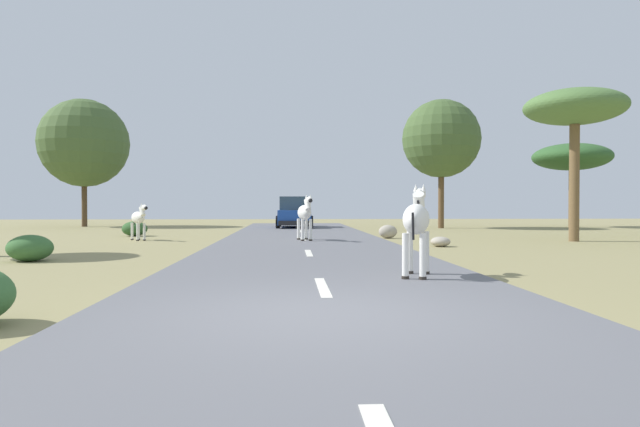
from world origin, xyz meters
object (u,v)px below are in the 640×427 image
object	(u,v)px
bush_2	(30,248)
tree_6	(575,109)
zebra_0	(305,213)
zebra_1	(139,218)
bush_1	(135,229)
tree_2	(572,157)
tree_0	(441,139)
car_0	(294,213)
zebra_2	(417,220)
tree_1	(84,143)
rock_0	(440,242)
rock_1	(388,232)

from	to	relation	value
bush_2	tree_6	bearing A→B (deg)	20.77
zebra_0	zebra_1	distance (m)	6.23
zebra_0	bush_1	bearing A→B (deg)	-39.17
tree_2	tree_6	distance (m)	13.79
tree_0	car_0	bearing A→B (deg)	176.32
zebra_0	tree_2	distance (m)	20.28
zebra_1	tree_6	size ratio (longest dim) A/B	0.25
tree_6	tree_0	bearing A→B (deg)	98.39
zebra_0	bush_2	xyz separation A→B (m)	(-6.61, -6.48, -0.71)
zebra_2	tree_1	xyz separation A→B (m)	(-14.71, 24.56, 4.03)
tree_0	bush_2	size ratio (longest dim) A/B	7.06
zebra_0	rock_0	bearing A→B (deg)	138.32
zebra_0	rock_1	world-z (taller)	zebra_0
zebra_0	rock_0	size ratio (longest dim) A/B	2.77
tree_1	bush_1	xyz separation A→B (m)	(5.94, -10.66, -4.76)
zebra_0	tree_0	distance (m)	14.36
bush_1	bush_2	bearing A→B (deg)	-87.46
zebra_0	zebra_2	xyz separation A→B (m)	(1.70, -9.98, 0.02)
car_0	tree_1	xyz separation A→B (m)	(-12.74, 2.87, 4.22)
zebra_2	tree_0	size ratio (longest dim) A/B	0.23
zebra_1	rock_1	size ratio (longest dim) A/B	1.92
zebra_0	rock_1	distance (m)	3.85
zebra_2	rock_0	bearing A→B (deg)	89.64
rock_1	tree_2	bearing A→B (deg)	38.48
zebra_2	tree_6	world-z (taller)	tree_6
car_0	bush_2	distance (m)	19.27
zebra_0	bush_2	bearing A→B (deg)	34.27
car_0	tree_1	distance (m)	13.73
zebra_0	tree_6	distance (m)	10.44
tree_2	bush_2	xyz separation A→B (m)	(-22.69, -18.43, -3.81)
tree_6	tree_2	bearing A→B (deg)	62.60
tree_2	car_0	bearing A→B (deg)	-179.16
zebra_0	tree_1	xyz separation A→B (m)	(-13.01, 14.58, 4.05)
tree_6	rock_1	xyz separation A→B (m)	(-6.43, 2.08, -4.50)
zebra_2	tree_6	size ratio (longest dim) A/B	0.31
bush_2	rock_1	world-z (taller)	bush_2
bush_1	rock_1	distance (m)	10.60
tree_6	rock_0	world-z (taller)	tree_6
tree_6	bush_2	world-z (taller)	tree_6
car_0	bush_1	distance (m)	10.36
zebra_0	tree_6	world-z (taller)	tree_6
zebra_1	tree_6	world-z (taller)	tree_6
bush_1	rock_1	size ratio (longest dim) A/B	1.45
tree_1	rock_1	distance (m)	21.28
bush_1	zebra_2	bearing A→B (deg)	-57.74
bush_1	zebra_0	bearing A→B (deg)	-29.00
zebra_1	rock_0	size ratio (longest dim) A/B	2.23
tree_1	bush_2	bearing A→B (deg)	-73.10
bush_1	car_0	bearing A→B (deg)	48.87
tree_6	bush_2	xyz separation A→B (m)	(-16.35, -6.20, -4.46)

